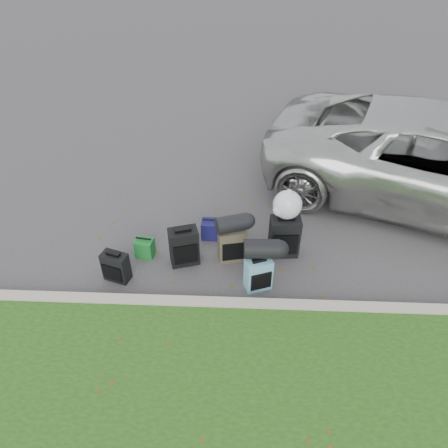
{
  "coord_description": "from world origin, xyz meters",
  "views": [
    {
      "loc": [
        0.12,
        -4.96,
        4.79
      ],
      "look_at": [
        -0.1,
        0.2,
        0.55
      ],
      "focal_mm": 35.0,
      "sensor_mm": 36.0,
      "label": 1
    }
  ],
  "objects_px": {
    "tote_green": "(145,248)",
    "suitcase_large_black_left": "(184,247)",
    "suitcase_teal": "(258,274)",
    "suitcase_large_black_right": "(284,237)",
    "suitcase_olive": "(232,244)",
    "suv": "(441,160)",
    "tote_navy": "(211,229)",
    "suitcase_small_black": "(116,267)"
  },
  "relations": [
    {
      "from": "suitcase_olive",
      "to": "suitcase_large_black_right",
      "type": "height_order",
      "value": "suitcase_large_black_right"
    },
    {
      "from": "suitcase_small_black",
      "to": "suitcase_large_black_right",
      "type": "xyz_separation_m",
      "value": [
        2.5,
        0.65,
        0.11
      ]
    },
    {
      "from": "suitcase_large_black_left",
      "to": "tote_navy",
      "type": "height_order",
      "value": "suitcase_large_black_left"
    },
    {
      "from": "suv",
      "to": "suitcase_small_black",
      "type": "bearing_deg",
      "value": 133.59
    },
    {
      "from": "suitcase_teal",
      "to": "tote_navy",
      "type": "distance_m",
      "value": 1.33
    },
    {
      "from": "tote_navy",
      "to": "suitcase_olive",
      "type": "bearing_deg",
      "value": -51.6
    },
    {
      "from": "suitcase_large_black_right",
      "to": "tote_navy",
      "type": "xyz_separation_m",
      "value": [
        -1.17,
        0.35,
        -0.18
      ]
    },
    {
      "from": "tote_navy",
      "to": "suitcase_large_black_right",
      "type": "bearing_deg",
      "value": -14.42
    },
    {
      "from": "suitcase_olive",
      "to": "tote_green",
      "type": "xyz_separation_m",
      "value": [
        -1.37,
        0.0,
        -0.13
      ]
    },
    {
      "from": "suv",
      "to": "tote_green",
      "type": "bearing_deg",
      "value": 129.78
    },
    {
      "from": "suitcase_large_black_left",
      "to": "suitcase_teal",
      "type": "xyz_separation_m",
      "value": [
        1.12,
        -0.48,
        -0.05
      ]
    },
    {
      "from": "suitcase_small_black",
      "to": "suitcase_large_black_left",
      "type": "xyz_separation_m",
      "value": [
        0.97,
        0.39,
        0.08
      ]
    },
    {
      "from": "suitcase_small_black",
      "to": "tote_navy",
      "type": "relative_size",
      "value": 1.46
    },
    {
      "from": "tote_navy",
      "to": "suv",
      "type": "bearing_deg",
      "value": 19.44
    },
    {
      "from": "suitcase_large_black_left",
      "to": "suitcase_olive",
      "type": "xyz_separation_m",
      "value": [
        0.73,
        0.12,
        -0.03
      ]
    },
    {
      "from": "suv",
      "to": "suitcase_large_black_right",
      "type": "distance_m",
      "value": 3.22
    },
    {
      "from": "suitcase_teal",
      "to": "suitcase_large_black_right",
      "type": "relative_size",
      "value": 0.77
    },
    {
      "from": "suitcase_olive",
      "to": "suitcase_small_black",
      "type": "bearing_deg",
      "value": -174.57
    },
    {
      "from": "suitcase_olive",
      "to": "suv",
      "type": "bearing_deg",
      "value": 14.24
    },
    {
      "from": "suitcase_large_black_left",
      "to": "tote_green",
      "type": "xyz_separation_m",
      "value": [
        -0.64,
        0.12,
        -0.16
      ]
    },
    {
      "from": "suv",
      "to": "suitcase_large_black_left",
      "type": "height_order",
      "value": "suv"
    },
    {
      "from": "suitcase_large_black_right",
      "to": "tote_navy",
      "type": "distance_m",
      "value": 1.23
    },
    {
      "from": "suitcase_teal",
      "to": "tote_green",
      "type": "distance_m",
      "value": 1.87
    },
    {
      "from": "suv",
      "to": "suitcase_teal",
      "type": "distance_m",
      "value": 3.98
    },
    {
      "from": "suitcase_large_black_left",
      "to": "tote_green",
      "type": "bearing_deg",
      "value": 152.88
    },
    {
      "from": "suitcase_olive",
      "to": "suitcase_large_black_right",
      "type": "bearing_deg",
      "value": -1.32
    },
    {
      "from": "suv",
      "to": "tote_navy",
      "type": "bearing_deg",
      "value": 127.95
    },
    {
      "from": "suitcase_olive",
      "to": "suitcase_large_black_right",
      "type": "xyz_separation_m",
      "value": [
        0.81,
        0.14,
        0.06
      ]
    },
    {
      "from": "suitcase_teal",
      "to": "suitcase_olive",
      "type": "bearing_deg",
      "value": 103.47
    },
    {
      "from": "suitcase_small_black",
      "to": "tote_navy",
      "type": "distance_m",
      "value": 1.67
    },
    {
      "from": "suitcase_large_black_left",
      "to": "suitcase_teal",
      "type": "height_order",
      "value": "suitcase_large_black_left"
    },
    {
      "from": "suv",
      "to": "suitcase_olive",
      "type": "bearing_deg",
      "value": 136.3
    },
    {
      "from": "tote_green",
      "to": "suitcase_small_black",
      "type": "bearing_deg",
      "value": -113.74
    },
    {
      "from": "suitcase_olive",
      "to": "suitcase_large_black_right",
      "type": "relative_size",
      "value": 0.83
    },
    {
      "from": "tote_green",
      "to": "suitcase_olive",
      "type": "bearing_deg",
      "value": 8.45
    },
    {
      "from": "suv",
      "to": "suitcase_teal",
      "type": "height_order",
      "value": "suv"
    },
    {
      "from": "suv",
      "to": "suitcase_large_black_left",
      "type": "xyz_separation_m",
      "value": [
        -4.3,
        -1.83,
        -0.52
      ]
    },
    {
      "from": "suitcase_small_black",
      "to": "tote_navy",
      "type": "height_order",
      "value": "suitcase_small_black"
    },
    {
      "from": "suitcase_small_black",
      "to": "tote_green",
      "type": "xyz_separation_m",
      "value": [
        0.32,
        0.51,
        -0.08
      ]
    },
    {
      "from": "tote_green",
      "to": "suitcase_large_black_left",
      "type": "bearing_deg",
      "value": -2.14
    },
    {
      "from": "suitcase_small_black",
      "to": "suitcase_olive",
      "type": "distance_m",
      "value": 1.77
    },
    {
      "from": "suv",
      "to": "suitcase_small_black",
      "type": "xyz_separation_m",
      "value": [
        -5.27,
        -2.22,
        -0.6
      ]
    }
  ]
}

